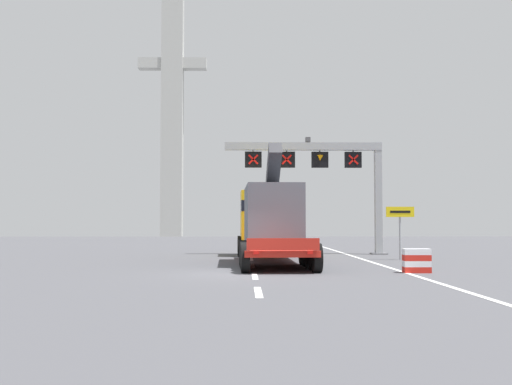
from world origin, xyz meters
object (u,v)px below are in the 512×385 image
Objects in this scene: exit_sign_yellow at (400,220)px; heavy_haul_truck_red at (268,220)px; overhead_lane_gantry at (325,165)px; crash_barrier_striped at (417,261)px; bridge_pylon_distant at (172,94)px.

heavy_haul_truck_red is at bearing -178.47° from exit_sign_yellow.
overhead_lane_gantry is 9.38× the size of crash_barrier_striped.
heavy_haul_truck_red is 53.34m from bridge_pylon_distant.
crash_barrier_striped is (-1.39, -7.65, -1.57)m from exit_sign_yellow.
crash_barrier_striped is (1.68, -12.85, -4.80)m from overhead_lane_gantry.
overhead_lane_gantry is 13.82m from crash_barrier_striped.
bridge_pylon_distant is (-15.89, 56.97, 18.36)m from crash_barrier_striped.
bridge_pylon_distant is (-10.62, 49.49, 16.82)m from heavy_haul_truck_red.
bridge_pylon_distant is (-14.20, 44.11, 13.56)m from overhead_lane_gantry.
overhead_lane_gantry is 3.56× the size of exit_sign_yellow.
bridge_pylon_distant is at bearing 105.58° from crash_barrier_striped.
exit_sign_yellow is 2.64× the size of crash_barrier_striped.
crash_barrier_striped is at bearing -100.27° from exit_sign_yellow.
heavy_haul_truck_red is at bearing -77.89° from bridge_pylon_distant.
exit_sign_yellow is at bearing -70.70° from bridge_pylon_distant.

